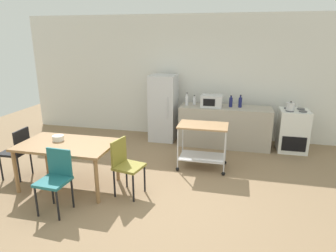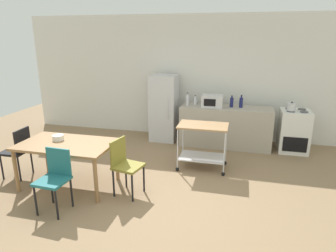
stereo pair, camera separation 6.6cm
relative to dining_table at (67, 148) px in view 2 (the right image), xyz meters
The scene contains 17 objects.
ground_plane 1.63m from the dining_table, ahead, with size 12.00×12.00×0.00m, color #8C7051.
back_wall 3.58m from the dining_table, 64.90° to the left, with size 8.40×0.12×2.90m, color silver.
kitchen_counter 3.50m from the dining_table, 47.08° to the left, with size 2.00×0.64×0.90m, color #A89E8E.
dining_table is the anchor object (origin of this frame).
chair_teal 0.73m from the dining_table, 72.16° to the right, with size 0.42×0.42×0.89m.
chair_black 1.04m from the dining_table, behind, with size 0.42×0.42×0.89m.
chair_olive 1.01m from the dining_table, ahead, with size 0.48×0.48×0.89m.
stove_oven 4.62m from the dining_table, 33.95° to the left, with size 0.60×0.61×0.92m.
refrigerator 2.82m from the dining_table, 70.72° to the left, with size 0.60×0.63×1.55m.
kitchen_cart 2.38m from the dining_table, 30.94° to the left, with size 0.91×0.57×0.85m.
bottle_soy_sauce 2.98m from the dining_table, 59.26° to the left, with size 0.07×0.07×0.28m.
bottle_soda 3.14m from the dining_table, 57.70° to the left, with size 0.07×0.07×0.22m.
microwave 3.27m from the dining_table, 50.45° to the left, with size 0.46×0.35×0.26m.
bottle_sesame_oil 3.61m from the dining_table, 46.14° to the left, with size 0.07×0.07×0.26m.
bottle_vinegar 3.75m from the dining_table, 44.00° to the left, with size 0.08×0.08×0.28m.
fruit_bowl 0.26m from the dining_table, 154.89° to the left, with size 0.18×0.18×0.09m, color white.
kettle 4.48m from the dining_table, 33.75° to the left, with size 0.24×0.17×0.19m.
Camera 2 is at (1.19, -3.94, 2.39)m, focal length 31.84 mm.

